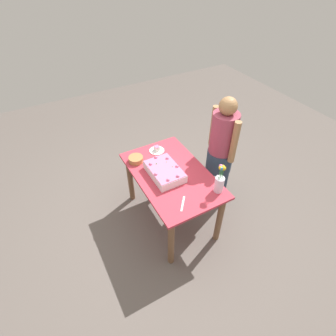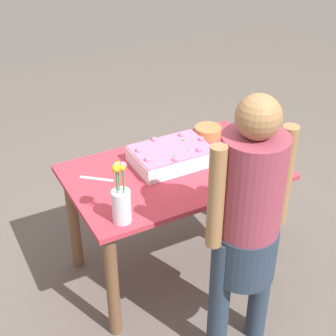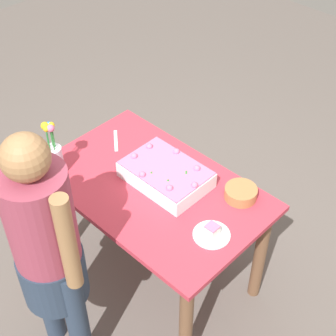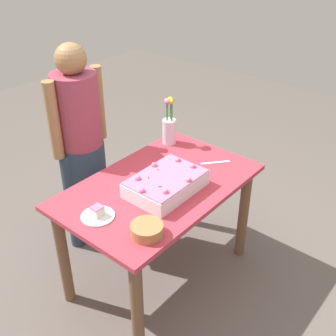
{
  "view_description": "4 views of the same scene",
  "coord_description": "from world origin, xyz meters",
  "px_view_note": "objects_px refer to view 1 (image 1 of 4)",
  "views": [
    {
      "loc": [
        -1.84,
        1.07,
        2.72
      ],
      "look_at": [
        0.07,
        0.01,
        0.78
      ],
      "focal_mm": 28.0,
      "sensor_mm": 36.0,
      "label": 1
    },
    {
      "loc": [
        -1.21,
        -2.2,
        2.35
      ],
      "look_at": [
        -0.04,
        0.01,
        0.77
      ],
      "focal_mm": 55.0,
      "sensor_mm": 36.0,
      "label": 2
    },
    {
      "loc": [
        1.44,
        -1.37,
        2.66
      ],
      "look_at": [
        0.03,
        0.09,
        0.84
      ],
      "focal_mm": 55.0,
      "sensor_mm": 36.0,
      "label": 3
    },
    {
      "loc": [
        1.59,
        1.4,
        2.16
      ],
      "look_at": [
        0.01,
        0.08,
        0.9
      ],
      "focal_mm": 45.0,
      "sensor_mm": 36.0,
      "label": 4
    }
  ],
  "objects_px": {
    "sheet_cake": "(165,171)",
    "serving_plate_with_slice": "(157,150)",
    "person_standing": "(221,147)",
    "cake_knife": "(183,204)",
    "fruit_bowl": "(136,159)",
    "flower_vase": "(219,182)"
  },
  "relations": [
    {
      "from": "sheet_cake",
      "to": "serving_plate_with_slice",
      "type": "relative_size",
      "value": 2.44
    },
    {
      "from": "person_standing",
      "to": "cake_knife",
      "type": "bearing_deg",
      "value": 29.31
    },
    {
      "from": "fruit_bowl",
      "to": "person_standing",
      "type": "relative_size",
      "value": 0.11
    },
    {
      "from": "flower_vase",
      "to": "cake_knife",
      "type": "bearing_deg",
      "value": 86.8
    },
    {
      "from": "sheet_cake",
      "to": "serving_plate_with_slice",
      "type": "bearing_deg",
      "value": -15.96
    },
    {
      "from": "flower_vase",
      "to": "fruit_bowl",
      "type": "bearing_deg",
      "value": 33.19
    },
    {
      "from": "cake_knife",
      "to": "serving_plate_with_slice",
      "type": "bearing_deg",
      "value": -150.79
    },
    {
      "from": "serving_plate_with_slice",
      "to": "person_standing",
      "type": "xyz_separation_m",
      "value": [
        -0.43,
        -0.64,
        0.09
      ]
    },
    {
      "from": "fruit_bowl",
      "to": "person_standing",
      "type": "xyz_separation_m",
      "value": [
        -0.37,
        -0.94,
        0.07
      ]
    },
    {
      "from": "serving_plate_with_slice",
      "to": "flower_vase",
      "type": "xyz_separation_m",
      "value": [
        -0.9,
        -0.25,
        0.1
      ]
    },
    {
      "from": "sheet_cake",
      "to": "serving_plate_with_slice",
      "type": "distance_m",
      "value": 0.45
    },
    {
      "from": "fruit_bowl",
      "to": "flower_vase",
      "type": "bearing_deg",
      "value": -146.81
    },
    {
      "from": "sheet_cake",
      "to": "person_standing",
      "type": "bearing_deg",
      "value": -90.15
    },
    {
      "from": "cake_knife",
      "to": "flower_vase",
      "type": "xyz_separation_m",
      "value": [
        -0.02,
        -0.41,
        0.12
      ]
    },
    {
      "from": "serving_plate_with_slice",
      "to": "fruit_bowl",
      "type": "height_order",
      "value": "serving_plate_with_slice"
    },
    {
      "from": "fruit_bowl",
      "to": "serving_plate_with_slice",
      "type": "bearing_deg",
      "value": -78.64
    },
    {
      "from": "sheet_cake",
      "to": "serving_plate_with_slice",
      "type": "xyz_separation_m",
      "value": [
        0.43,
        -0.12,
        -0.03
      ]
    },
    {
      "from": "sheet_cake",
      "to": "flower_vase",
      "type": "relative_size",
      "value": 1.32
    },
    {
      "from": "cake_knife",
      "to": "fruit_bowl",
      "type": "height_order",
      "value": "fruit_bowl"
    },
    {
      "from": "cake_knife",
      "to": "person_standing",
      "type": "xyz_separation_m",
      "value": [
        0.45,
        -0.81,
        0.1
      ]
    },
    {
      "from": "cake_knife",
      "to": "fruit_bowl",
      "type": "distance_m",
      "value": 0.83
    },
    {
      "from": "sheet_cake",
      "to": "fruit_bowl",
      "type": "relative_size",
      "value": 2.64
    }
  ]
}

